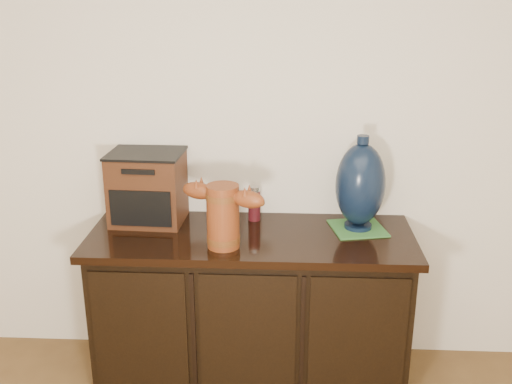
# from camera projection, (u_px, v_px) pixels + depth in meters

# --- Properties ---
(sideboard) EXTENTS (1.46, 0.56, 0.75)m
(sideboard) POSITION_uv_depth(u_px,v_px,m) (251.00, 307.00, 2.80)
(sideboard) COLOR black
(sideboard) RESTS_ON ground
(terracotta_vessel) EXTENTS (0.38, 0.22, 0.28)m
(terracotta_vessel) POSITION_uv_depth(u_px,v_px,m) (223.00, 213.00, 2.51)
(terracotta_vessel) COLOR brown
(terracotta_vessel) RESTS_ON sideboard
(tv_radio) EXTENTS (0.35, 0.29, 0.34)m
(tv_radio) POSITION_uv_depth(u_px,v_px,m) (148.00, 187.00, 2.78)
(tv_radio) COLOR #3E1F0F
(tv_radio) RESTS_ON sideboard
(green_mat) EXTENTS (0.27, 0.27, 0.01)m
(green_mat) POSITION_uv_depth(u_px,v_px,m) (358.00, 228.00, 2.74)
(green_mat) COLOR #346E31
(green_mat) RESTS_ON sideboard
(lamp_base) EXTENTS (0.26, 0.26, 0.43)m
(lamp_base) POSITION_uv_depth(u_px,v_px,m) (360.00, 185.00, 2.67)
(lamp_base) COLOR black
(lamp_base) RESTS_ON green_mat
(spray_can) EXTENTS (0.06, 0.06, 0.17)m
(spray_can) POSITION_uv_depth(u_px,v_px,m) (254.00, 204.00, 2.82)
(spray_can) COLOR #5D1018
(spray_can) RESTS_ON sideboard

